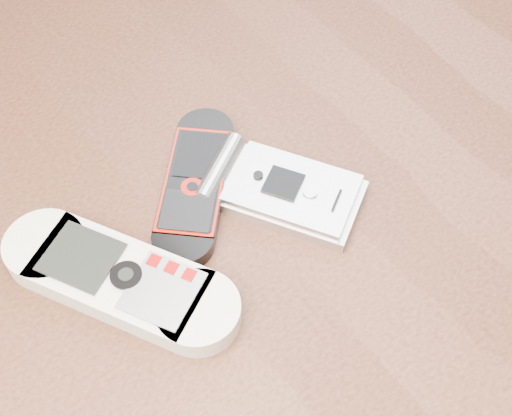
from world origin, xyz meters
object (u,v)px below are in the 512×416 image
(nokia_white, at_px, (120,279))
(motorola_razr, at_px, (287,191))
(nokia_black_red, at_px, (195,184))
(table, at_px, (251,296))

(nokia_white, distance_m, motorola_razr, 0.13)
(nokia_black_red, distance_m, motorola_razr, 0.06)
(nokia_black_red, height_order, motorola_razr, motorola_razr)
(table, height_order, nokia_black_red, nokia_black_red)
(nokia_white, distance_m, nokia_black_red, 0.09)
(table, xyz_separation_m, nokia_black_red, (-0.01, 0.04, 0.11))
(table, bearing_deg, nokia_white, 174.93)
(nokia_black_red, bearing_deg, table, -27.85)
(table, height_order, motorola_razr, motorola_razr)
(nokia_white, height_order, nokia_black_red, nokia_white)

